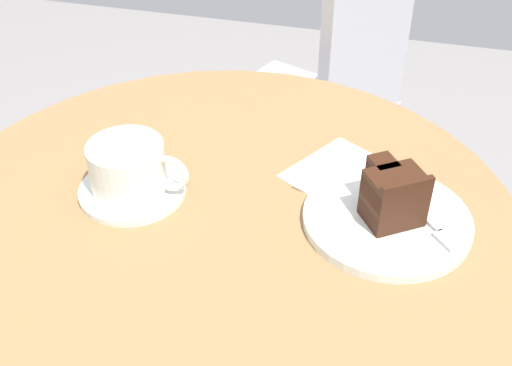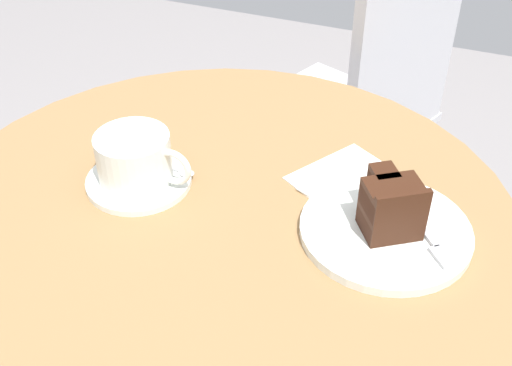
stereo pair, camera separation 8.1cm
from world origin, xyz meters
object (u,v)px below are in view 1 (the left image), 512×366
Objects in this scene: napkin at (351,178)px; cafe_chair at (326,97)px; teaspoon at (160,174)px; fork at (430,222)px; saucer at (133,190)px; coffee_cup at (129,166)px; cake_plate at (387,220)px; cake_slice at (392,195)px.

napkin is 0.61m from cafe_chair.
fork is (0.36, -0.01, 0.00)m from teaspoon.
saucer is 1.29× the size of teaspoon.
coffee_cup is 0.73m from cafe_chair.
fork is 0.62× the size of napkin.
cafe_chair reaches higher than napkin.
teaspoon is (0.03, 0.03, -0.03)m from coffee_cup.
cafe_chair reaches higher than coffee_cup.
teaspoon is at bearing 177.99° from cake_plate.
teaspoon is at bearing -132.21° from fork.
cafe_chair reaches higher than cake_plate.
fork is at bearing 3.27° from coffee_cup.
coffee_cup is 0.71× the size of napkin.
cafe_chair is at bearing 81.95° from teaspoon.
saucer is 0.71m from cafe_chair.
fork reaches higher than teaspoon.
teaspoon is (0.03, 0.03, 0.01)m from saucer.
coffee_cup is at bearing -157.23° from saucer.
saucer is at bearing 7.80° from cafe_chair.
teaspoon is 0.94× the size of fork.
cafe_chair is (-0.12, 0.56, -0.20)m from napkin.
cake_slice reaches higher than saucer.
napkin is at bearing 20.24° from coffee_cup.
coffee_cup is 0.05m from teaspoon.
teaspoon is at bearing -164.79° from napkin.
cake_slice is 0.11m from napkin.
cafe_chair is (0.16, 0.66, -0.21)m from saucer.
coffee_cup reaches higher than saucer.
cake_slice reaches higher than cake_plate.
saucer is 1.06× the size of coffee_cup.
fork is (0.39, 0.02, 0.01)m from saucer.
coffee_cup is 0.39m from fork.
fork is (0.05, -0.00, 0.01)m from cake_plate.
cake_plate is 2.32× the size of cake_slice.
fork reaches higher than saucer.
saucer is 0.33m from cake_plate.
teaspoon is at bearing 177.84° from cake_slice.
cake_slice is 0.71m from cafe_chair.
fork is at bearing 40.73° from cafe_chair.
fork is at bearing 2.00° from teaspoon.
coffee_cup reaches higher than fork.
fork reaches higher than cake_plate.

